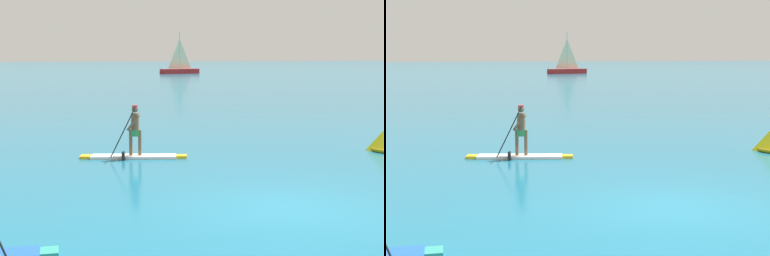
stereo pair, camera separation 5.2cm
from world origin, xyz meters
TOP-DOWN VIEW (x-y plane):
  - ground at (0.00, 0.00)m, footprint 440.00×440.00m
  - paddleboarder_mid_center at (-2.53, 6.78)m, footprint 3.42×1.19m
  - sailboat_right_horizon at (14.93, 82.08)m, footprint 6.71×3.76m

SIDE VIEW (x-z plane):
  - ground at x=0.00m, z-range 0.00..0.00m
  - paddleboarder_mid_center at x=-2.53m, z-range -0.50..1.25m
  - sailboat_right_horizon at x=14.93m, z-range -2.67..4.12m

